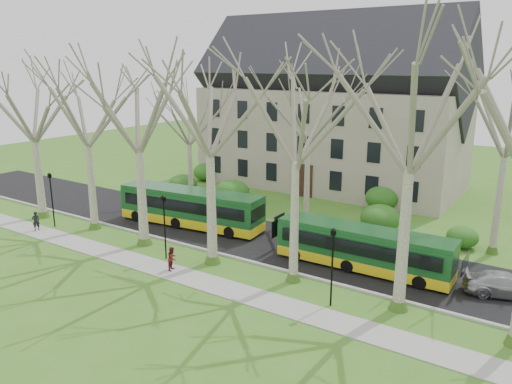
{
  "coord_description": "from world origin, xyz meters",
  "views": [
    {
      "loc": [
        16.1,
        -23.59,
        12.74
      ],
      "look_at": [
        -1.46,
        3.0,
        4.37
      ],
      "focal_mm": 35.0,
      "sensor_mm": 36.0,
      "label": 1
    }
  ],
  "objects_px": {
    "pedestrian_a": "(36,221)",
    "bus_lead": "(191,207)",
    "pedestrian_b": "(172,258)",
    "sedan": "(506,285)",
    "bus_follow": "(363,248)"
  },
  "relations": [
    {
      "from": "pedestrian_a",
      "to": "bus_lead",
      "type": "bearing_deg",
      "value": 149.56
    },
    {
      "from": "pedestrian_b",
      "to": "sedan",
      "type": "bearing_deg",
      "value": -85.24
    },
    {
      "from": "bus_lead",
      "to": "pedestrian_b",
      "type": "distance_m",
      "value": 8.75
    },
    {
      "from": "bus_lead",
      "to": "pedestrian_b",
      "type": "height_order",
      "value": "bus_lead"
    },
    {
      "from": "bus_lead",
      "to": "sedan",
      "type": "distance_m",
      "value": 22.74
    },
    {
      "from": "sedan",
      "to": "pedestrian_b",
      "type": "distance_m",
      "value": 19.48
    },
    {
      "from": "sedan",
      "to": "pedestrian_b",
      "type": "xyz_separation_m",
      "value": [
        -17.97,
        -7.53,
        0.11
      ]
    },
    {
      "from": "bus_lead",
      "to": "sedan",
      "type": "xyz_separation_m",
      "value": [
        22.72,
        0.22,
        -0.86
      ]
    },
    {
      "from": "bus_follow",
      "to": "sedan",
      "type": "bearing_deg",
      "value": 4.82
    },
    {
      "from": "pedestrian_b",
      "to": "bus_lead",
      "type": "bearing_deg",
      "value": 15.08
    },
    {
      "from": "pedestrian_a",
      "to": "pedestrian_b",
      "type": "height_order",
      "value": "pedestrian_b"
    },
    {
      "from": "bus_follow",
      "to": "bus_lead",
      "type": "bearing_deg",
      "value": 176.74
    },
    {
      "from": "sedan",
      "to": "pedestrian_a",
      "type": "height_order",
      "value": "pedestrian_a"
    },
    {
      "from": "bus_lead",
      "to": "bus_follow",
      "type": "xyz_separation_m",
      "value": [
        14.6,
        -0.59,
        -0.13
      ]
    },
    {
      "from": "bus_lead",
      "to": "pedestrian_b",
      "type": "relative_size",
      "value": 7.96
    }
  ]
}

